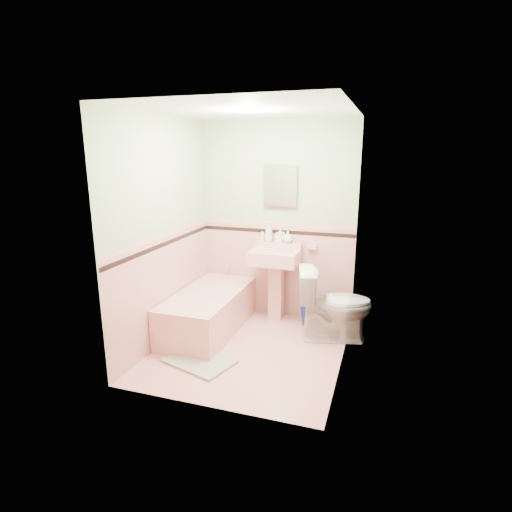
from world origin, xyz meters
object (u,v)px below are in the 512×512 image
(soap_bottle_mid, at_px, (280,235))
(bathtub, at_px, (209,312))
(shoe, at_px, (202,352))
(soap_bottle_right, at_px, (288,237))
(medicine_cabinet, at_px, (280,186))
(toilet, at_px, (335,304))
(sink, at_px, (275,286))
(bucket, at_px, (310,315))
(soap_bottle_left, at_px, (269,232))

(soap_bottle_mid, bearing_deg, bathtub, -134.41)
(bathtub, height_order, shoe, bathtub)
(soap_bottle_mid, relative_size, soap_bottle_right, 1.26)
(medicine_cabinet, height_order, toilet, medicine_cabinet)
(sink, xyz_separation_m, bucket, (0.47, 0.01, -0.34))
(bathtub, relative_size, medicine_cabinet, 3.38)
(bathtub, distance_m, soap_bottle_left, 1.27)
(soap_bottle_right, height_order, toilet, soap_bottle_right)
(soap_bottle_left, height_order, toilet, soap_bottle_left)
(soap_bottle_left, bearing_deg, medicine_cabinet, 12.56)
(medicine_cabinet, bearing_deg, toilet, -32.67)
(bathtub, relative_size, toilet, 1.78)
(bathtub, bearing_deg, soap_bottle_mid, 45.59)
(medicine_cabinet, relative_size, soap_bottle_right, 2.96)
(soap_bottle_left, distance_m, toilet, 1.26)
(soap_bottle_left, bearing_deg, bucket, -15.58)
(soap_bottle_left, relative_size, soap_bottle_right, 1.69)
(soap_bottle_mid, height_order, soap_bottle_right, soap_bottle_mid)
(soap_bottle_left, bearing_deg, shoe, -103.56)
(soap_bottle_left, xyz_separation_m, soap_bottle_right, (0.25, 0.00, -0.05))
(toilet, bearing_deg, shoe, 111.46)
(medicine_cabinet, height_order, soap_bottle_right, medicine_cabinet)
(sink, relative_size, medicine_cabinet, 2.09)
(bucket, bearing_deg, shoe, -127.75)
(medicine_cabinet, xyz_separation_m, bucket, (0.47, -0.20, -1.57))
(medicine_cabinet, height_order, bucket, medicine_cabinet)
(toilet, bearing_deg, bathtub, 85.05)
(bucket, distance_m, shoe, 1.52)
(medicine_cabinet, distance_m, soap_bottle_mid, 0.61)
(soap_bottle_right, height_order, shoe, soap_bottle_right)
(sink, distance_m, toilet, 0.85)
(medicine_cabinet, bearing_deg, soap_bottle_mid, -62.64)
(bathtub, relative_size, sink, 1.61)
(sink, height_order, soap_bottle_left, soap_bottle_left)
(sink, distance_m, soap_bottle_right, 0.64)
(soap_bottle_left, distance_m, soap_bottle_mid, 0.15)
(soap_bottle_mid, bearing_deg, toilet, -31.61)
(bathtub, bearing_deg, shoe, -72.00)
(bucket, bearing_deg, bathtub, -154.69)
(soap_bottle_mid, xyz_separation_m, soap_bottle_right, (0.10, 0.00, -0.02))
(sink, bearing_deg, toilet, -20.64)
(soap_bottle_right, bearing_deg, bathtub, -138.13)
(soap_bottle_left, distance_m, soap_bottle_right, 0.25)
(soap_bottle_left, height_order, soap_bottle_right, soap_bottle_left)
(sink, height_order, toilet, sink)
(soap_bottle_mid, bearing_deg, bucket, -20.38)
(medicine_cabinet, relative_size, shoe, 2.76)
(soap_bottle_right, xyz_separation_m, toilet, (0.68, -0.48, -0.65))
(soap_bottle_right, distance_m, toilet, 1.05)
(toilet, bearing_deg, soap_bottle_mid, 44.52)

